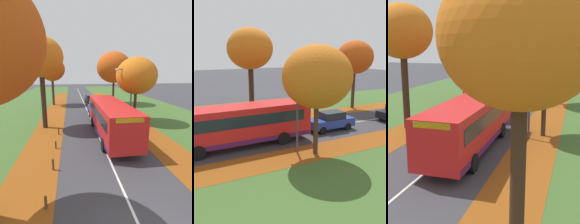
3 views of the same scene
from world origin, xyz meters
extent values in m
cube|color=#3D6028|center=(-9.20, 20.00, 0.00)|extent=(12.00, 90.00, 0.01)
cube|color=#8C4714|center=(-4.60, 14.00, 0.01)|extent=(2.80, 60.00, 0.00)
cube|color=#8C4714|center=(4.60, 14.00, 0.01)|extent=(2.80, 60.00, 0.00)
cube|color=silver|center=(0.00, 20.00, 0.00)|extent=(0.12, 80.00, 0.01)
cylinder|color=#382619|center=(-5.07, 13.62, 2.70)|extent=(0.49, 0.49, 5.41)
ellipsoid|color=orange|center=(-5.07, 13.62, 7.01)|extent=(4.28, 4.28, 3.85)
cylinder|color=#422D1E|center=(-5.37, 26.64, 2.22)|extent=(0.40, 0.40, 4.44)
ellipsoid|color=#C64C14|center=(-5.37, 26.64, 6.07)|extent=(4.34, 4.34, 3.90)
cylinder|color=#422D1E|center=(4.85, 14.51, 1.75)|extent=(0.32, 0.32, 3.51)
ellipsoid|color=orange|center=(4.85, 14.51, 5.20)|extent=(4.52, 4.52, 4.07)
cylinder|color=#4C3823|center=(-3.60, 8.22, 0.30)|extent=(0.12, 0.12, 0.60)
cylinder|color=#4C3823|center=(-3.57, 11.21, 0.31)|extent=(0.12, 0.12, 0.62)
cylinder|color=#47474C|center=(4.00, 13.56, 3.00)|extent=(0.14, 0.14, 6.00)
cylinder|color=#47474C|center=(3.20, 13.56, 5.90)|extent=(1.60, 0.10, 0.10)
ellipsoid|color=silver|center=(2.40, 13.56, 5.85)|extent=(0.44, 0.28, 0.20)
cube|color=red|center=(1.06, 10.53, 1.73)|extent=(2.54, 10.41, 2.50)
cube|color=#19232D|center=(1.06, 10.53, 2.13)|extent=(2.58, 9.16, 0.80)
cube|color=#4C1951|center=(1.06, 10.53, 0.66)|extent=(2.56, 10.20, 0.32)
cylinder|color=black|center=(2.26, 7.31, 0.48)|extent=(0.30, 0.96, 0.96)
cylinder|color=black|center=(2.23, 13.40, 0.48)|extent=(0.30, 0.96, 0.96)
cylinder|color=black|center=(-0.14, 13.39, 0.48)|extent=(0.30, 0.96, 0.96)
cube|color=#233D9E|center=(0.83, 18.73, 0.67)|extent=(1.79, 4.24, 0.70)
cube|color=#19232D|center=(0.83, 18.88, 1.32)|extent=(1.49, 2.05, 0.60)
cylinder|color=black|center=(1.58, 17.41, 0.32)|extent=(0.23, 0.64, 0.64)
cylinder|color=black|center=(0.02, 17.44, 0.32)|extent=(0.23, 0.64, 0.64)
cylinder|color=black|center=(1.64, 20.01, 0.32)|extent=(0.23, 0.64, 0.64)
cylinder|color=black|center=(0.07, 20.05, 0.32)|extent=(0.23, 0.64, 0.64)
cylinder|color=black|center=(0.43, 25.37, 0.32)|extent=(0.25, 0.65, 0.64)
camera|label=1|loc=(-2.36, -4.23, 5.60)|focal=28.00mm
camera|label=2|loc=(18.78, 5.14, 6.82)|focal=42.00mm
camera|label=3|loc=(6.95, -6.24, 6.27)|focal=50.00mm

